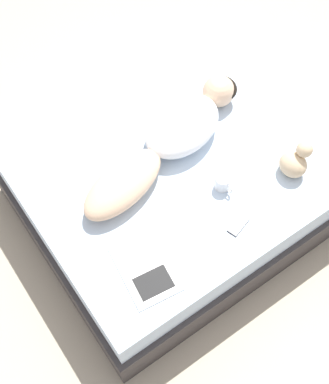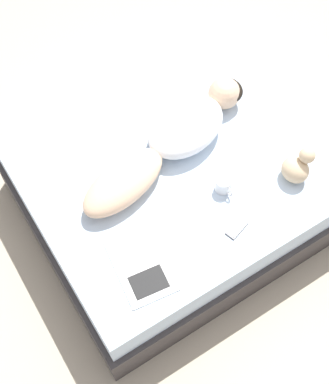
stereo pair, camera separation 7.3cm
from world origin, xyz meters
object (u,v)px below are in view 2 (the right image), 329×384
at_px(open_magazine, 141,266).
at_px(coffee_mug, 224,185).
at_px(cell_phone, 237,228).
at_px(person, 173,138).

distance_m(open_magazine, coffee_mug, 0.65).
bearing_deg(cell_phone, open_magazine, -116.60).
xyz_separation_m(open_magazine, cell_phone, (0.09, 0.55, 0.00)).
height_order(coffee_mug, cell_phone, coffee_mug).
distance_m(open_magazine, cell_phone, 0.56).
height_order(person, cell_phone, person).
relative_size(person, open_magazine, 2.86).
xyz_separation_m(person, coffee_mug, (0.39, 0.09, -0.05)).
xyz_separation_m(coffee_mug, cell_phone, (0.24, -0.08, -0.04)).
bearing_deg(open_magazine, person, 142.64).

